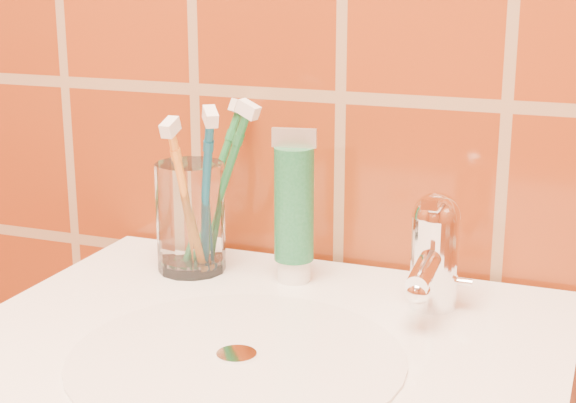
% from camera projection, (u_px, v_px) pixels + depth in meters
% --- Properties ---
extents(glass_tumbler, '(0.09, 0.09, 0.12)m').
position_uv_depth(glass_tumbler, '(191.00, 217.00, 0.99)').
color(glass_tumbler, white).
rests_on(glass_tumbler, pedestal_sink).
extents(toothpaste_tube, '(0.05, 0.04, 0.17)m').
position_uv_depth(toothpaste_tube, '(294.00, 211.00, 0.95)').
color(toothpaste_tube, white).
rests_on(toothpaste_tube, pedestal_sink).
extents(faucet, '(0.05, 0.11, 0.12)m').
position_uv_depth(faucet, '(434.00, 248.00, 0.88)').
color(faucet, white).
rests_on(faucet, pedestal_sink).
extents(toothbrush_0, '(0.15, 0.16, 0.22)m').
position_uv_depth(toothbrush_0, '(205.00, 195.00, 0.95)').
color(toothbrush_0, navy).
rests_on(toothbrush_0, glass_tumbler).
extents(toothbrush_1, '(0.14, 0.17, 0.21)m').
position_uv_depth(toothbrush_1, '(214.00, 185.00, 1.01)').
color(toothbrush_1, '#1E713A').
rests_on(toothbrush_1, glass_tumbler).
extents(toothbrush_2, '(0.13, 0.12, 0.20)m').
position_uv_depth(toothbrush_2, '(222.00, 189.00, 0.97)').
color(toothbrush_2, '#1E733C').
rests_on(toothbrush_2, glass_tumbler).
extents(toothbrush_3, '(0.03, 0.14, 0.21)m').
position_uv_depth(toothbrush_3, '(186.00, 200.00, 0.95)').
color(toothbrush_3, orange).
rests_on(toothbrush_3, glass_tumbler).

